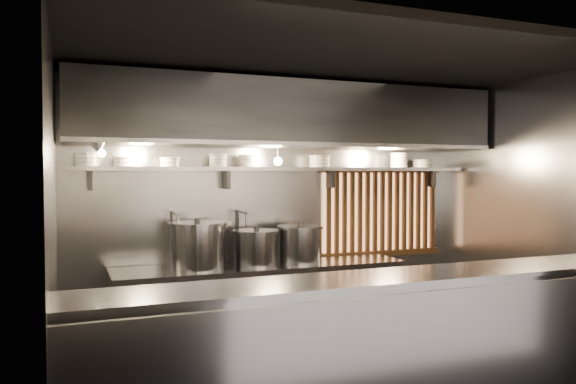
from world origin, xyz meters
TOP-DOWN VIEW (x-y plane):
  - ceiling at (0.00, 0.00)m, footprint 4.50×4.50m
  - wall_back at (0.00, 1.50)m, footprint 4.50×0.00m
  - wall_left at (-2.25, 0.00)m, footprint 0.00×3.00m
  - wall_right at (2.25, 0.00)m, footprint 0.00×3.00m
  - serving_counter at (0.00, -0.96)m, footprint 4.50×0.56m
  - cooking_bench at (-0.30, 1.13)m, footprint 3.00×0.70m
  - bowl_shelf at (0.00, 1.32)m, footprint 4.40×0.34m
  - exhaust_hood at (0.00, 1.10)m, footprint 4.40×0.81m
  - wood_screen at (1.30, 1.45)m, footprint 1.56×0.09m
  - faucet_left at (-1.15, 1.37)m, footprint 0.04×0.30m
  - faucet_right at (-0.45, 1.37)m, footprint 0.04×0.30m
  - heat_lamp at (-1.90, 0.85)m, footprint 0.25×0.35m
  - pendant_bulb at (-0.10, 1.20)m, footprint 0.09×0.09m
  - stock_pot_left at (-0.97, 1.13)m, footprint 0.76×0.76m
  - stock_pot_mid at (-0.37, 1.11)m, footprint 0.53×0.53m
  - stock_pot_right at (0.12, 1.13)m, footprint 0.62×0.62m
  - bowl_stack_0 at (-1.98, 1.32)m, footprint 0.24×0.24m
  - bowl_stack_1 at (-1.62, 1.32)m, footprint 0.24×0.24m
  - bowl_stack_2 at (-1.20, 1.32)m, footprint 0.21×0.21m
  - bowl_stack_3 at (-0.71, 1.32)m, footprint 0.20×0.20m
  - bowl_stack_4 at (-0.38, 1.32)m, footprint 0.21×0.21m
  - bowl_stack_5 at (0.43, 1.32)m, footprint 0.24×0.24m
  - bowl_stack_6 at (1.45, 1.32)m, footprint 0.21×0.21m
  - bowl_stack_7 at (1.77, 1.32)m, footprint 0.24×0.24m

SIDE VIEW (x-z plane):
  - cooking_bench at x=-0.30m, z-range 0.00..0.90m
  - serving_counter at x=0.00m, z-range 0.00..1.13m
  - stock_pot_mid at x=-0.37m, z-range 0.88..1.28m
  - stock_pot_right at x=0.12m, z-range 0.88..1.31m
  - stock_pot_left at x=-0.97m, z-range 0.88..1.38m
  - faucet_left at x=-1.15m, z-range 1.06..1.56m
  - faucet_right at x=-0.45m, z-range 1.06..1.56m
  - wood_screen at x=1.30m, z-range 0.86..1.90m
  - wall_back at x=0.00m, z-range -0.85..3.65m
  - wall_left at x=-2.25m, z-range -0.10..2.90m
  - wall_right at x=2.25m, z-range -0.10..2.90m
  - bowl_shelf at x=0.00m, z-range 1.86..1.90m
  - bowl_stack_1 at x=-1.62m, z-range 1.90..1.99m
  - bowl_stack_7 at x=1.77m, z-range 1.90..1.99m
  - bowl_stack_2 at x=-1.20m, z-range 1.90..1.99m
  - pendant_bulb at x=-0.10m, z-range 1.87..2.05m
  - bowl_stack_5 at x=0.43m, z-range 1.90..2.03m
  - bowl_stack_0 at x=-1.98m, z-range 1.90..2.03m
  - bowl_stack_4 at x=-0.38m, z-range 1.90..2.03m
  - bowl_stack_3 at x=-0.71m, z-range 1.90..2.03m
  - bowl_stack_6 at x=1.45m, z-range 1.90..2.07m
  - heat_lamp at x=-1.90m, z-range 1.97..2.17m
  - exhaust_hood at x=0.00m, z-range 2.10..2.75m
  - ceiling at x=0.00m, z-range 2.80..2.80m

